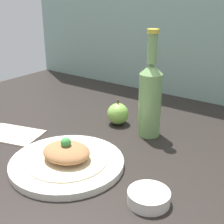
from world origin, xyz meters
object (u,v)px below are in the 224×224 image
at_px(plate, 67,162).
at_px(cider_bottle, 151,97).
at_px(plated_food, 67,154).
at_px(apple, 118,114).
at_px(dipping_bowl, 149,197).

relative_size(plate, cider_bottle, 0.91).
bearing_deg(plated_food, apple, 99.59).
xyz_separation_m(plated_food, dipping_bowl, (0.25, -0.01, -0.02)).
relative_size(plate, plated_food, 1.40).
relative_size(cider_bottle, dipping_bowl, 3.52).
bearing_deg(dipping_bowl, cider_bottle, 119.64).
height_order(cider_bottle, dipping_bowl, cider_bottle).
xyz_separation_m(plate, apple, (-0.05, 0.30, 0.03)).
bearing_deg(apple, plated_food, -80.41).
height_order(plate, plated_food, plated_food).
distance_m(plated_food, apple, 0.31).
distance_m(apple, dipping_bowl, 0.43).
distance_m(plated_food, dipping_bowl, 0.25).
xyz_separation_m(plated_food, apple, (-0.05, 0.30, -0.00)).
bearing_deg(apple, dipping_bowl, -46.05).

